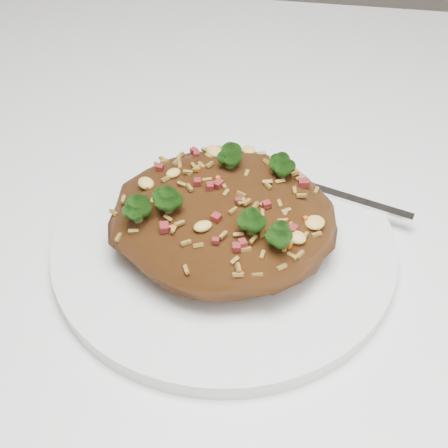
{
  "coord_description": "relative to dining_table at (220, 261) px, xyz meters",
  "views": [
    {
      "loc": [
        0.07,
        -0.42,
        1.12
      ],
      "look_at": [
        0.01,
        -0.07,
        0.78
      ],
      "focal_mm": 50.0,
      "sensor_mm": 36.0,
      "label": 1
    }
  ],
  "objects": [
    {
      "name": "fried_rice",
      "position": [
        0.01,
        -0.07,
        0.14
      ],
      "size": [
        0.18,
        0.16,
        0.07
      ],
      "color": "brown",
      "rests_on": "plate"
    },
    {
      "name": "dining_table",
      "position": [
        0.0,
        0.0,
        0.0
      ],
      "size": [
        1.2,
        0.8,
        0.75
      ],
      "color": "white",
      "rests_on": "ground"
    },
    {
      "name": "plate",
      "position": [
        0.01,
        -0.07,
        0.1
      ],
      "size": [
        0.27,
        0.27,
        0.01
      ],
      "primitive_type": "cylinder",
      "color": "white",
      "rests_on": "dining_table"
    },
    {
      "name": "fork",
      "position": [
        0.1,
        -0.0,
        0.11
      ],
      "size": [
        0.16,
        0.06,
        0.0
      ],
      "rotation": [
        0.0,
        0.0,
        -0.31
      ],
      "color": "silver",
      "rests_on": "plate"
    }
  ]
}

